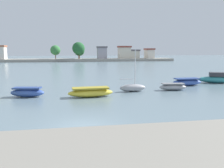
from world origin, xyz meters
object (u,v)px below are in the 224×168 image
(moored_boat_1, at_px, (27,92))
(mooring_buoy_2, at_px, (168,85))
(moored_boat_2, at_px, (91,92))
(moored_boat_4, at_px, (173,87))
(moored_boat_6, at_px, (216,79))
(mooring_buoy_1, at_px, (37,88))
(moored_boat_3, at_px, (133,88))
(moored_boat_5, at_px, (187,82))

(moored_boat_1, height_order, mooring_buoy_2, moored_boat_1)
(moored_boat_2, height_order, moored_boat_4, moored_boat_2)
(moored_boat_6, distance_m, mooring_buoy_1, 26.63)
(moored_boat_6, bearing_deg, moored_boat_1, -143.08)
(moored_boat_3, xyz_separation_m, moored_boat_4, (5.33, 0.13, -0.07))
(moored_boat_4, bearing_deg, moored_boat_5, 48.39)
(moored_boat_2, xyz_separation_m, moored_boat_4, (10.74, 2.58, -0.07))
(moored_boat_4, height_order, moored_boat_6, moored_boat_6)
(moored_boat_6, height_order, mooring_buoy_2, moored_boat_6)
(moored_boat_4, xyz_separation_m, moored_boat_6, (9.44, 5.10, 0.20))
(moored_boat_4, distance_m, mooring_buoy_1, 17.47)
(moored_boat_3, relative_size, moored_boat_6, 0.91)
(moored_boat_1, distance_m, moored_boat_4, 17.63)
(moored_boat_2, height_order, moored_boat_6, moored_boat_6)
(moored_boat_4, xyz_separation_m, mooring_buoy_2, (0.75, 3.39, -0.30))
(moored_boat_3, xyz_separation_m, moored_boat_6, (14.77, 5.23, 0.12))
(moored_boat_3, height_order, moored_boat_5, moored_boat_3)
(moored_boat_1, distance_m, mooring_buoy_1, 4.84)
(moored_boat_5, distance_m, mooring_buoy_2, 2.98)
(moored_boat_4, relative_size, moored_boat_5, 0.80)
(moored_boat_5, bearing_deg, moored_boat_1, -170.50)
(mooring_buoy_2, bearing_deg, moored_boat_4, -102.41)
(moored_boat_3, xyz_separation_m, moored_boat_5, (9.03, 3.54, 0.02))
(moored_boat_1, distance_m, moored_boat_6, 27.78)
(moored_boat_1, distance_m, moored_boat_5, 21.81)
(moored_boat_3, relative_size, mooring_buoy_1, 12.52)
(mooring_buoy_1, bearing_deg, moored_boat_1, -95.26)
(moored_boat_3, relative_size, moored_boat_4, 1.43)
(moored_boat_2, height_order, moored_boat_3, moored_boat_3)
(mooring_buoy_1, bearing_deg, moored_boat_2, -43.11)
(moored_boat_3, bearing_deg, moored_boat_1, -176.50)
(mooring_buoy_2, bearing_deg, moored_boat_6, 11.14)
(moored_boat_2, distance_m, moored_boat_4, 11.04)
(moored_boat_3, distance_m, mooring_buoy_1, 12.33)
(moored_boat_6, xyz_separation_m, mooring_buoy_2, (-8.69, -1.71, -0.49))
(moored_boat_5, height_order, mooring_buoy_2, moored_boat_5)
(moored_boat_6, bearing_deg, moored_boat_4, -128.21)
(moored_boat_4, bearing_deg, moored_boat_1, -169.73)
(moored_boat_3, xyz_separation_m, mooring_buoy_1, (-11.80, 3.54, -0.29))
(mooring_buoy_2, bearing_deg, moored_boat_5, 0.41)
(moored_boat_2, bearing_deg, moored_boat_6, 17.15)
(moored_boat_2, relative_size, moored_boat_3, 0.98)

